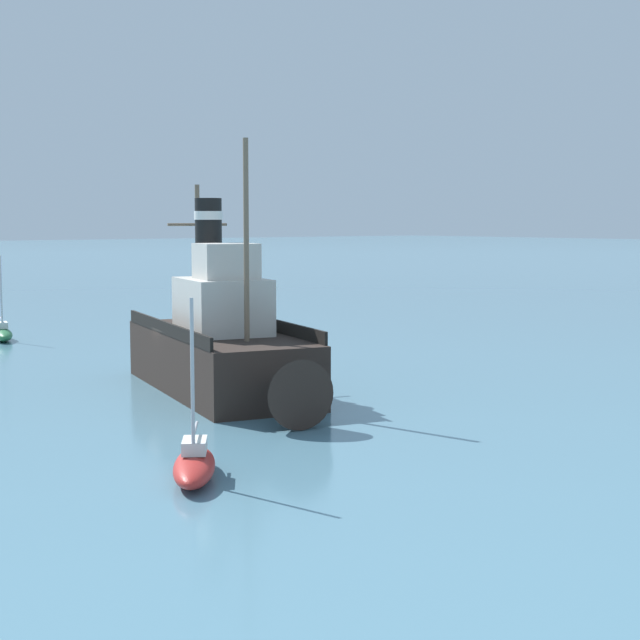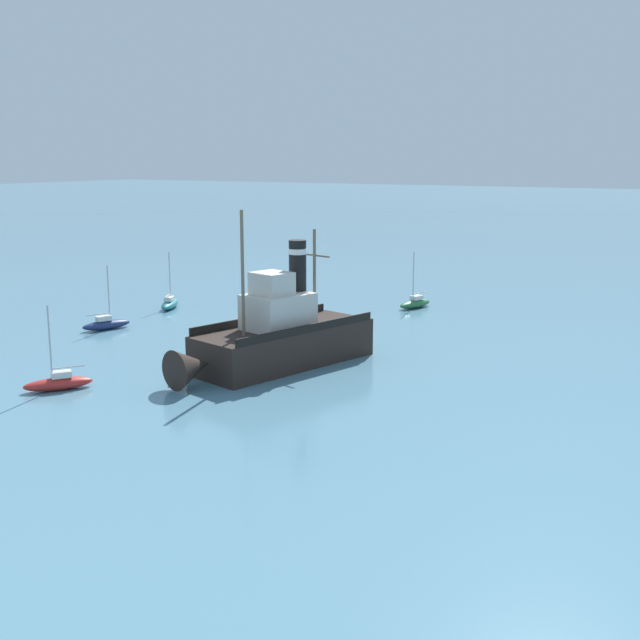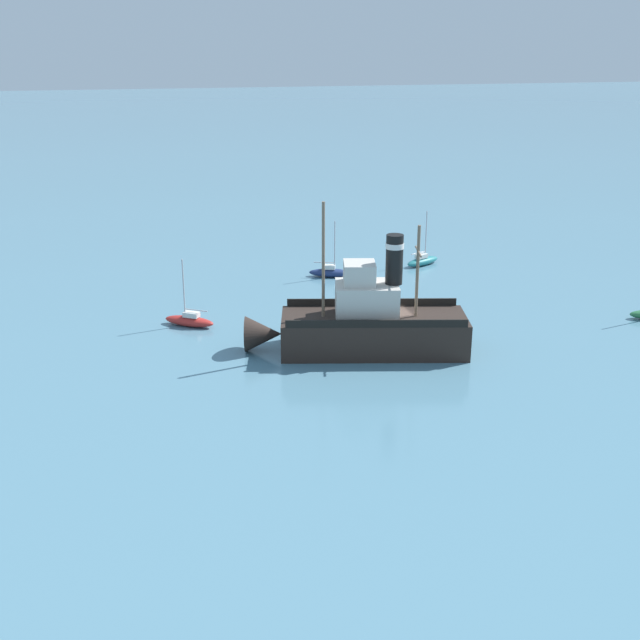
{
  "view_description": "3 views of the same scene",
  "coord_description": "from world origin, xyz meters",
  "views": [
    {
      "loc": [
        20.33,
        34.63,
        6.88
      ],
      "look_at": [
        -3.23,
        4.82,
        3.02
      ],
      "focal_mm": 55.0,
      "sensor_mm": 36.0,
      "label": 1
    },
    {
      "loc": [
        -27.75,
        42.47,
        12.95
      ],
      "look_at": [
        -3.45,
        1.36,
        3.16
      ],
      "focal_mm": 45.0,
      "sensor_mm": 36.0,
      "label": 2
    },
    {
      "loc": [
        -47.4,
        17.09,
        19.4
      ],
      "look_at": [
        0.2,
        4.67,
        2.1
      ],
      "focal_mm": 45.0,
      "sensor_mm": 36.0,
      "label": 3
    }
  ],
  "objects": [
    {
      "name": "ground_plane",
      "position": [
        0.0,
        0.0,
        0.0
      ],
      "size": [
        600.0,
        600.0,
        0.0
      ],
      "primitive_type": "plane",
      "color": "teal"
    },
    {
      "name": "sailboat_teal",
      "position": [
        18.18,
        -9.62,
        0.43
      ],
      "size": [
        2.66,
        3.9,
        4.9
      ],
      "color": "#23757A",
      "rests_on": "ground"
    },
    {
      "name": "old_tugboat",
      "position": [
        -0.65,
        1.9,
        1.83
      ],
      "size": [
        7.16,
        14.79,
        9.9
      ],
      "color": "#2D231E",
      "rests_on": "ground"
    },
    {
      "name": "sailboat_red",
      "position": [
        7.12,
        12.51,
        0.43
      ],
      "size": [
        3.05,
        3.76,
        4.9
      ],
      "color": "#B22823",
      "rests_on": "ground"
    },
    {
      "name": "sailboat_green",
      "position": [
        -0.01,
        -20.69,
        0.43
      ],
      "size": [
        2.08,
        3.96,
        4.9
      ],
      "color": "#286B3D",
      "rests_on": "ground"
    },
    {
      "name": "sailboat_navy",
      "position": [
        16.63,
        -0.58,
        0.43
      ],
      "size": [
        2.38,
        3.94,
        4.9
      ],
      "color": "navy",
      "rests_on": "ground"
    }
  ]
}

